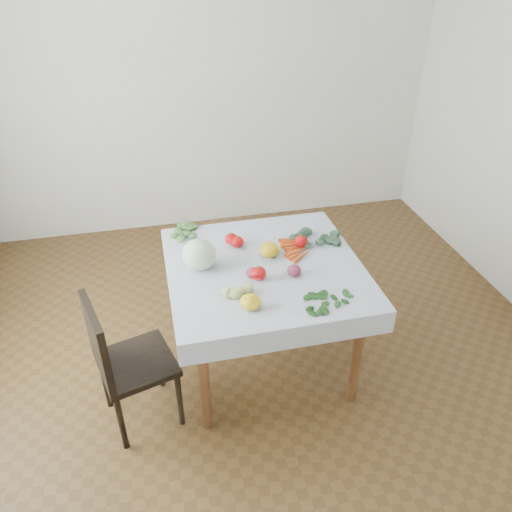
{
  "coord_description": "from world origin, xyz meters",
  "views": [
    {
      "loc": [
        -0.59,
        -2.34,
        2.39
      ],
      "look_at": [
        -0.05,
        0.01,
        0.82
      ],
      "focal_mm": 35.0,
      "sensor_mm": 36.0,
      "label": 1
    }
  ],
  "objects_px": {
    "carrot_bunch": "(296,247)",
    "heirloom_back": "(269,250)",
    "table": "(264,280)",
    "cabbage": "(199,254)",
    "chair": "(120,358)"
  },
  "relations": [
    {
      "from": "heirloom_back",
      "to": "carrot_bunch",
      "type": "xyz_separation_m",
      "value": [
        0.18,
        0.03,
        -0.03
      ]
    },
    {
      "from": "heirloom_back",
      "to": "carrot_bunch",
      "type": "height_order",
      "value": "heirloom_back"
    },
    {
      "from": "table",
      "to": "chair",
      "type": "relative_size",
      "value": 1.17
    },
    {
      "from": "table",
      "to": "heirloom_back",
      "type": "relative_size",
      "value": 8.13
    },
    {
      "from": "chair",
      "to": "carrot_bunch",
      "type": "distance_m",
      "value": 1.21
    },
    {
      "from": "heirloom_back",
      "to": "carrot_bunch",
      "type": "distance_m",
      "value": 0.19
    },
    {
      "from": "cabbage",
      "to": "heirloom_back",
      "type": "distance_m",
      "value": 0.43
    },
    {
      "from": "table",
      "to": "cabbage",
      "type": "distance_m",
      "value": 0.42
    },
    {
      "from": "table",
      "to": "cabbage",
      "type": "bearing_deg",
      "value": 169.94
    },
    {
      "from": "table",
      "to": "carrot_bunch",
      "type": "relative_size",
      "value": 3.67
    },
    {
      "from": "carrot_bunch",
      "to": "heirloom_back",
      "type": "bearing_deg",
      "value": -169.41
    },
    {
      "from": "chair",
      "to": "heirloom_back",
      "type": "relative_size",
      "value": 6.95
    },
    {
      "from": "chair",
      "to": "heirloom_back",
      "type": "height_order",
      "value": "chair"
    },
    {
      "from": "cabbage",
      "to": "carrot_bunch",
      "type": "bearing_deg",
      "value": 6.17
    },
    {
      "from": "table",
      "to": "heirloom_back",
      "type": "bearing_deg",
      "value": 61.27
    }
  ]
}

